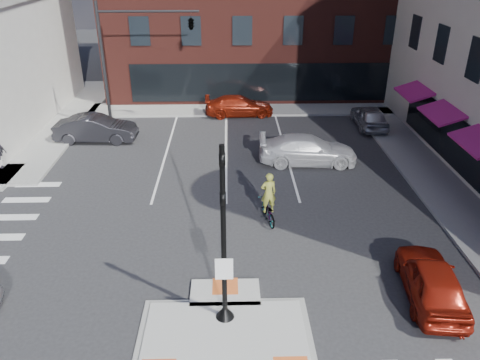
{
  "coord_description": "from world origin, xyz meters",
  "views": [
    {
      "loc": [
        0.2,
        -11.13,
        10.82
      ],
      "look_at": [
        0.63,
        6.48,
        2.0
      ],
      "focal_mm": 35.0,
      "sensor_mm": 36.0,
      "label": 1
    }
  ],
  "objects_px": {
    "white_pickup": "(308,150)",
    "bg_car_dark": "(96,129)",
    "bg_car_silver": "(369,117)",
    "cyclist": "(268,205)",
    "red_sedan": "(431,280)",
    "bg_car_red": "(239,106)"
  },
  "relations": [
    {
      "from": "red_sedan",
      "to": "bg_car_dark",
      "type": "xyz_separation_m",
      "value": [
        -14.97,
        14.82,
        0.08
      ]
    },
    {
      "from": "white_pickup",
      "to": "bg_car_dark",
      "type": "xyz_separation_m",
      "value": [
        -12.51,
        3.57,
        0.03
      ]
    },
    {
      "from": "white_pickup",
      "to": "bg_car_silver",
      "type": "height_order",
      "value": "white_pickup"
    },
    {
      "from": "white_pickup",
      "to": "bg_car_dark",
      "type": "bearing_deg",
      "value": 76.65
    },
    {
      "from": "red_sedan",
      "to": "bg_car_red",
      "type": "height_order",
      "value": "red_sedan"
    },
    {
      "from": "bg_car_dark",
      "to": "cyclist",
      "type": "bearing_deg",
      "value": -133.18
    },
    {
      "from": "red_sedan",
      "to": "white_pickup",
      "type": "height_order",
      "value": "white_pickup"
    },
    {
      "from": "red_sedan",
      "to": "bg_car_dark",
      "type": "bearing_deg",
      "value": -38.09
    },
    {
      "from": "red_sedan",
      "to": "cyclist",
      "type": "height_order",
      "value": "cyclist"
    },
    {
      "from": "white_pickup",
      "to": "bg_car_dark",
      "type": "distance_m",
      "value": 13.01
    },
    {
      "from": "white_pickup",
      "to": "cyclist",
      "type": "bearing_deg",
      "value": 158.92
    },
    {
      "from": "white_pickup",
      "to": "bg_car_silver",
      "type": "xyz_separation_m",
      "value": [
        4.97,
        5.63,
        -0.04
      ]
    },
    {
      "from": "bg_car_silver",
      "to": "cyclist",
      "type": "relative_size",
      "value": 1.87
    },
    {
      "from": "bg_car_dark",
      "to": "cyclist",
      "type": "height_order",
      "value": "cyclist"
    },
    {
      "from": "bg_car_red",
      "to": "cyclist",
      "type": "distance_m",
      "value": 14.41
    },
    {
      "from": "bg_car_silver",
      "to": "bg_car_dark",
      "type": "bearing_deg",
      "value": 7.02
    },
    {
      "from": "red_sedan",
      "to": "bg_car_silver",
      "type": "height_order",
      "value": "bg_car_silver"
    },
    {
      "from": "red_sedan",
      "to": "cyclist",
      "type": "xyz_separation_m",
      "value": [
        -5.13,
        5.15,
        0.05
      ]
    },
    {
      "from": "white_pickup",
      "to": "cyclist",
      "type": "relative_size",
      "value": 2.32
    },
    {
      "from": "red_sedan",
      "to": "bg_car_red",
      "type": "distance_m",
      "value": 20.44
    },
    {
      "from": "white_pickup",
      "to": "red_sedan",
      "type": "bearing_deg",
      "value": -165.08
    },
    {
      "from": "red_sedan",
      "to": "white_pickup",
      "type": "distance_m",
      "value": 11.51
    }
  ]
}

